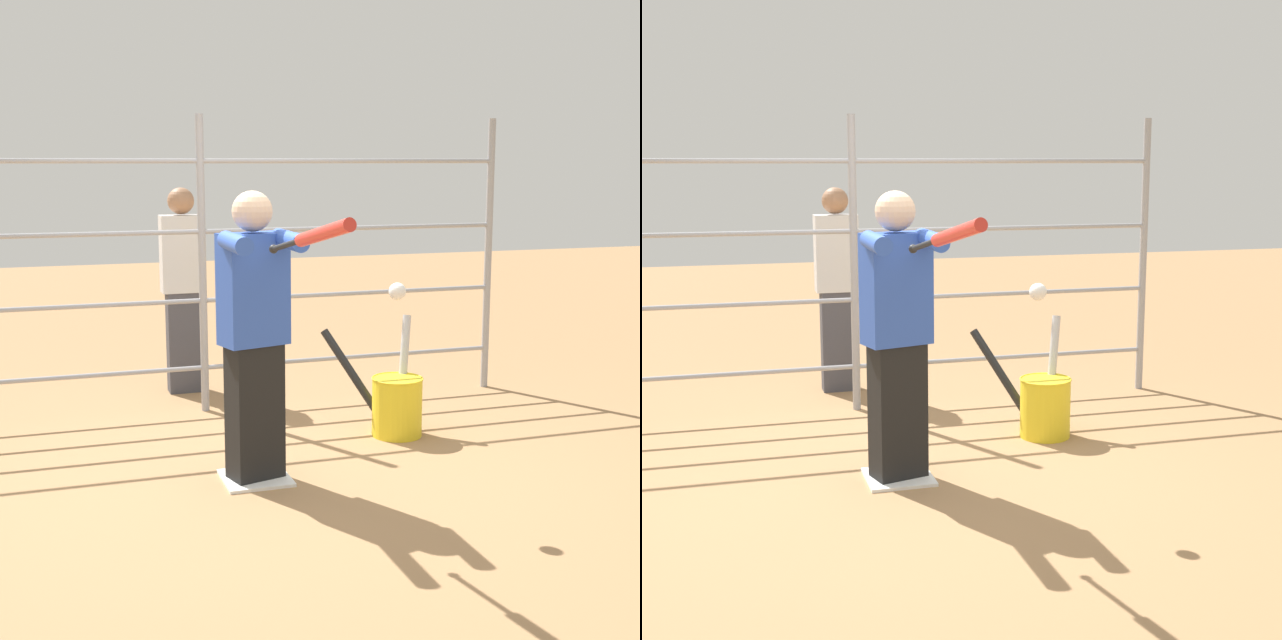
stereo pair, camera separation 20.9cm
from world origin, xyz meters
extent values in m
plane|color=#9E754C|center=(0.00, 0.00, 0.00)|extent=(24.00, 24.00, 0.00)
cube|color=white|center=(0.00, 0.00, 0.01)|extent=(0.40, 0.40, 0.02)
cylinder|color=#939399|center=(-2.41, -1.60, 1.12)|extent=(0.06, 0.06, 2.24)
cylinder|color=#939399|center=(0.00, -1.60, 1.12)|extent=(0.06, 0.06, 2.24)
cylinder|color=#939399|center=(0.00, -1.60, 0.34)|extent=(4.82, 0.04, 0.04)
cylinder|color=#939399|center=(0.00, -1.60, 0.86)|extent=(4.82, 0.04, 0.04)
cylinder|color=#939399|center=(0.00, -1.60, 1.38)|extent=(4.82, 0.04, 0.04)
cylinder|color=#939399|center=(0.00, -1.60, 1.90)|extent=(4.82, 0.04, 0.04)
cube|color=black|center=(0.00, 0.00, 0.42)|extent=(0.35, 0.27, 0.84)
cube|color=#2D51B7|center=(0.00, 0.00, 1.16)|extent=(0.43, 0.31, 0.66)
sphere|color=beige|center=(0.00, 0.00, 1.62)|extent=(0.24, 0.24, 0.24)
cylinder|color=#2D51B7|center=(-0.17, 0.19, 1.46)|extent=(0.10, 0.46, 0.10)
cylinder|color=#2D51B7|center=(0.17, 0.28, 1.46)|extent=(0.10, 0.46, 0.10)
sphere|color=black|center=(0.00, 0.46, 1.44)|extent=(0.05, 0.05, 0.05)
cylinder|color=black|center=(-0.02, 0.64, 1.48)|extent=(0.07, 0.36, 0.10)
cylinder|color=red|center=(-0.08, 1.08, 1.57)|extent=(0.13, 0.55, 0.18)
sphere|color=white|center=(-0.68, 0.55, 1.20)|extent=(0.10, 0.10, 0.10)
cylinder|color=yellow|center=(-1.16, -0.56, 0.21)|extent=(0.35, 0.35, 0.41)
torus|color=yellow|center=(-1.16, -0.56, 0.41)|extent=(0.36, 0.36, 0.01)
cylinder|color=#B2B2B7|center=(-1.26, -0.69, 0.43)|extent=(0.20, 0.24, 0.79)
cylinder|color=black|center=(-0.94, -0.80, 0.37)|extent=(0.42, 0.46, 0.69)
cube|color=#3F3F47|center=(0.05, -2.24, 0.42)|extent=(0.28, 0.17, 0.84)
cube|color=silver|center=(0.05, -2.24, 1.16)|extent=(0.35, 0.19, 0.63)
sphere|color=#9E7051|center=(0.05, -2.24, 1.58)|extent=(0.22, 0.22, 0.22)
camera|label=1|loc=(1.22, 5.01, 1.90)|focal=50.00mm
camera|label=2|loc=(1.02, 5.07, 1.90)|focal=50.00mm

